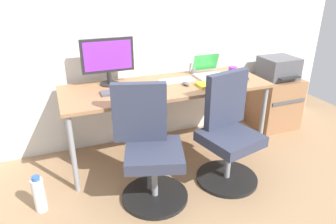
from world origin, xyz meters
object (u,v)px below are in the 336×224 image
(office_chair_left, at_px, (149,150))
(office_chair_right, at_px, (228,134))
(desktop_monitor, at_px, (108,58))
(printer, at_px, (278,68))
(coffee_mug, at_px, (232,71))
(side_cabinet, at_px, (273,102))
(open_laptop, at_px, (209,70))
(water_bottle_on_floor, at_px, (39,194))

(office_chair_left, xyz_separation_m, office_chair_right, (0.71, 0.00, 0.00))
(office_chair_left, bearing_deg, desktop_monitor, 99.60)
(printer, bearing_deg, coffee_mug, -171.10)
(side_cabinet, relative_size, open_laptop, 1.91)
(open_laptop, bearing_deg, side_cabinet, 1.44)
(office_chair_left, relative_size, water_bottle_on_floor, 3.03)
(office_chair_left, distance_m, water_bottle_on_floor, 0.90)
(coffee_mug, bearing_deg, side_cabinet, 8.98)
(office_chair_left, height_order, side_cabinet, office_chair_left)
(office_chair_left, distance_m, coffee_mug, 1.30)
(printer, bearing_deg, office_chair_left, -158.11)
(desktop_monitor, xyz_separation_m, open_laptop, (1.00, -0.08, -0.20))
(desktop_monitor, height_order, open_laptop, desktop_monitor)
(office_chair_right, bearing_deg, coffee_mug, 57.43)
(office_chair_right, distance_m, side_cabinet, 1.29)
(water_bottle_on_floor, height_order, coffee_mug, coffee_mug)
(office_chair_left, relative_size, side_cabinet, 1.59)
(side_cabinet, distance_m, printer, 0.42)
(printer, xyz_separation_m, open_laptop, (-0.90, -0.02, 0.07))
(printer, distance_m, coffee_mug, 0.69)
(side_cabinet, bearing_deg, open_laptop, -178.56)
(office_chair_left, bearing_deg, side_cabinet, 21.92)
(office_chair_right, relative_size, printer, 2.35)
(side_cabinet, relative_size, coffee_mug, 6.44)
(office_chair_right, height_order, printer, office_chair_right)
(coffee_mug, bearing_deg, office_chair_right, -122.57)
(side_cabinet, relative_size, water_bottle_on_floor, 1.91)
(side_cabinet, distance_m, desktop_monitor, 2.02)
(office_chair_right, distance_m, coffee_mug, 0.80)
(office_chair_left, height_order, coffee_mug, office_chair_left)
(water_bottle_on_floor, height_order, open_laptop, open_laptop)
(office_chair_left, bearing_deg, printer, 21.89)
(coffee_mug, bearing_deg, open_laptop, 159.51)
(desktop_monitor, bearing_deg, printer, -1.89)
(office_chair_right, relative_size, coffee_mug, 10.22)
(desktop_monitor, bearing_deg, water_bottle_on_floor, -137.71)
(side_cabinet, xyz_separation_m, coffee_mug, (-0.68, -0.11, 0.48))
(printer, height_order, coffee_mug, printer)
(printer, bearing_deg, open_laptop, -178.62)
(side_cabinet, xyz_separation_m, open_laptop, (-0.90, -0.02, 0.49))
(water_bottle_on_floor, relative_size, desktop_monitor, 0.65)
(office_chair_right, relative_size, desktop_monitor, 1.96)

